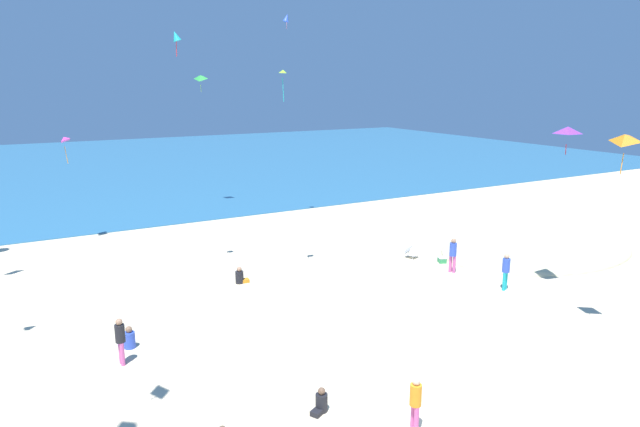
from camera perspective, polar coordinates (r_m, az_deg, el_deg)
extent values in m
plane|color=beige|center=(25.02, -5.55, -8.08)|extent=(120.00, 120.00, 0.00)
cube|color=teal|center=(66.80, -21.01, 4.52)|extent=(120.00, 60.00, 0.05)
ellipsoid|color=beige|center=(33.48, 21.12, -3.42)|extent=(11.80, 8.26, 1.51)
cube|color=white|center=(30.10, 9.36, -4.11)|extent=(0.71, 0.69, 0.03)
cube|color=white|center=(30.17, 8.92, -3.66)|extent=(0.60, 0.43, 0.40)
cylinder|color=#B7B7BC|center=(30.30, 9.87, -4.21)|extent=(0.02, 0.02, 0.19)
cylinder|color=#B7B7BC|center=(29.83, 9.36, -4.47)|extent=(0.02, 0.02, 0.19)
cube|color=#339956|center=(29.64, 12.27, -4.66)|extent=(0.50, 0.52, 0.25)
cube|color=white|center=(29.60, 12.29, -4.39)|extent=(0.51, 0.54, 0.04)
cylinder|color=#19ADB2|center=(26.57, 18.33, -6.46)|extent=(0.15, 0.15, 0.84)
cylinder|color=#19ADB2|center=(26.41, 18.18, -6.57)|extent=(0.15, 0.15, 0.84)
cylinder|color=blue|center=(26.26, 18.37, -5.01)|extent=(0.43, 0.43, 0.63)
sphere|color=tan|center=(26.14, 18.43, -4.14)|extent=(0.23, 0.23, 0.23)
cylinder|color=black|center=(26.29, -8.17, -6.42)|extent=(0.41, 0.41, 0.57)
sphere|color=#A87A5B|center=(26.17, -8.20, -5.61)|extent=(0.23, 0.23, 0.23)
cube|color=orange|center=(26.42, -7.68, -6.77)|extent=(0.44, 0.33, 0.17)
cylinder|color=blue|center=(21.10, -18.75, -12.06)|extent=(0.53, 0.53, 0.58)
sphere|color=#846047|center=(20.94, -18.83, -11.08)|extent=(0.23, 0.23, 0.23)
cube|color=blue|center=(21.34, -19.15, -12.41)|extent=(0.48, 0.52, 0.17)
cylinder|color=#D8599E|center=(16.03, 9.42, -19.65)|extent=(0.14, 0.14, 0.79)
cylinder|color=#D8599E|center=(15.90, 9.75, -19.96)|extent=(0.14, 0.14, 0.79)
cylinder|color=orange|center=(15.60, 9.68, -17.68)|extent=(0.36, 0.36, 0.59)
sphere|color=beige|center=(15.41, 9.74, -16.43)|extent=(0.22, 0.22, 0.22)
cylinder|color=#D8599E|center=(19.93, -19.41, -13.31)|extent=(0.14, 0.14, 0.80)
cylinder|color=#D8599E|center=(20.09, -19.55, -13.10)|extent=(0.14, 0.14, 0.80)
cylinder|color=black|center=(19.72, -19.64, -11.38)|extent=(0.35, 0.35, 0.60)
sphere|color=#A87A5B|center=(19.56, -19.73, -10.31)|extent=(0.22, 0.22, 0.22)
cylinder|color=#D8599E|center=(28.19, 13.09, -4.99)|extent=(0.15, 0.15, 0.85)
cylinder|color=#D8599E|center=(28.13, 13.46, -5.04)|extent=(0.15, 0.15, 0.85)
cylinder|color=blue|center=(27.94, 13.35, -3.56)|extent=(0.46, 0.46, 0.64)
sphere|color=#A87A5B|center=(27.82, 13.40, -2.72)|extent=(0.23, 0.23, 0.23)
cylinder|color=black|center=(16.64, 0.16, -18.63)|extent=(0.47, 0.47, 0.53)
sphere|color=brown|center=(16.46, 0.16, -17.58)|extent=(0.21, 0.21, 0.21)
cube|color=black|center=(16.59, -0.26, -19.50)|extent=(0.46, 0.42, 0.15)
pyramid|color=#DB3DA8|center=(34.19, -24.56, 6.90)|extent=(0.76, 0.79, 0.39)
cylinder|color=orange|center=(34.25, -24.35, 5.43)|extent=(0.12, 0.10, 0.95)
pyramid|color=green|center=(41.44, -12.08, 13.37)|extent=(0.97, 0.95, 0.51)
cylinder|color=#99DB33|center=(41.51, -11.99, 12.33)|extent=(0.10, 0.11, 0.51)
cone|color=blue|center=(36.15, -3.42, 19.20)|extent=(0.50, 0.40, 0.53)
cylinder|color=pink|center=(36.10, -3.41, 18.55)|extent=(0.04, 0.03, 0.45)
pyramid|color=#99DB33|center=(25.23, -3.78, 14.19)|extent=(0.47, 0.42, 0.16)
cylinder|color=#1EADAD|center=(25.23, -3.76, 12.43)|extent=(0.06, 0.09, 1.02)
pyramid|color=purple|center=(24.96, 23.84, 7.74)|extent=(1.01, 1.01, 0.31)
cylinder|color=red|center=(25.03, 23.68, 5.97)|extent=(0.10, 0.10, 0.42)
pyramid|color=orange|center=(21.18, 28.49, 6.72)|extent=(0.78, 0.89, 0.49)
cylinder|color=orange|center=(21.33, 28.30, 4.45)|extent=(0.12, 0.06, 0.70)
cone|color=#1EADAD|center=(26.27, -14.43, 17.06)|extent=(0.55, 0.47, 0.51)
cylinder|color=red|center=(26.24, -14.36, 15.93)|extent=(0.05, 0.04, 0.69)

